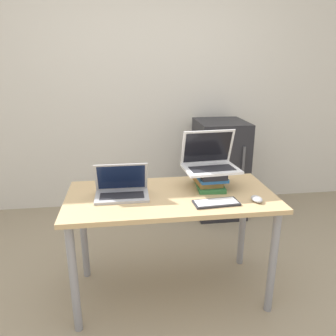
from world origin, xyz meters
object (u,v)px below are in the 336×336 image
Objects in this scene: book_stack at (209,178)px; wireless_keyboard at (216,203)px; laptop_on_books at (210,162)px; mouse at (257,199)px; laptop_left at (122,190)px; mini_fridge at (219,168)px.

book_stack reaches higher than wireless_keyboard.
wireless_keyboard is (-0.03, -0.29, -0.17)m from laptop_on_books.
book_stack is at bearing 129.82° from mouse.
laptop_on_books is (0.01, 0.01, 0.12)m from book_stack.
laptop_on_books is at bearing 127.76° from mouse.
laptop_left is 1.20× the size of wireless_keyboard.
mini_fridge is at bearing 72.41° from wireless_keyboard.
wireless_keyboard is 2.80× the size of mouse.
laptop_left is 3.35× the size of mouse.
laptop_on_books is 0.38× the size of mini_fridge.
laptop_on_books is (0.59, 0.09, 0.13)m from laptop_left.
laptop_left is 0.34× the size of mini_fridge.
mini_fridge is at bearing 50.23° from laptop_left.
book_stack is at bearing -110.23° from laptop_on_books.
laptop_on_books is 3.78× the size of mouse.
mouse is 1.45m from mini_fridge.
mini_fridge is at bearing 82.30° from mouse.
laptop_on_books reaches higher than laptop_left.
book_stack is (0.59, 0.08, 0.02)m from laptop_left.
laptop_on_books is at bearing 83.71° from wireless_keyboard.
laptop_left is at bearing -129.77° from mini_fridge.
wireless_keyboard is 0.26m from mouse.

